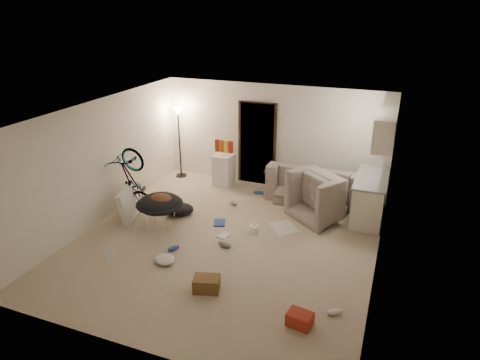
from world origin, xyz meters
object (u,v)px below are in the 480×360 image
at_px(floor_lamp, 179,128).
at_px(drink_case_a, 207,284).
at_px(mini_fridge, 224,170).
at_px(saucer_chair, 160,208).
at_px(kitchen_counter, 369,198).
at_px(tv_box, 130,202).
at_px(bicycle, 134,195).
at_px(drink_case_b, 300,319).
at_px(juicer, 254,229).
at_px(armchair, 328,199).
at_px(sofa, 315,187).

relative_size(floor_lamp, drink_case_a, 4.42).
relative_size(mini_fridge, saucer_chair, 0.82).
distance_m(kitchen_counter, tv_box, 5.05).
height_order(bicycle, drink_case_b, bicycle).
xyz_separation_m(floor_lamp, mini_fridge, (1.27, -0.10, -0.92)).
relative_size(drink_case_a, juicer, 1.60).
bearing_deg(saucer_chair, armchair, 28.48).
xyz_separation_m(kitchen_counter, saucer_chair, (-3.92, -1.90, -0.04)).
distance_m(kitchen_counter, armchair, 0.86).
height_order(tv_box, drink_case_b, tv_box).
height_order(armchair, drink_case_b, armchair).
bearing_deg(floor_lamp, drink_case_b, -45.99).
bearing_deg(armchair, drink_case_b, 132.38).
distance_m(mini_fridge, drink_case_a, 4.33).
distance_m(mini_fridge, drink_case_b, 5.27).
xyz_separation_m(kitchen_counter, drink_case_b, (-0.56, -3.77, -0.34)).
bearing_deg(drink_case_b, drink_case_a, -178.96).
bearing_deg(mini_fridge, tv_box, -113.86).
bearing_deg(armchair, bicycle, 57.66).
height_order(kitchen_counter, juicer, kitchen_counter).
bearing_deg(kitchen_counter, armchair, -164.87).
bearing_deg(juicer, floor_lamp, 141.92).
distance_m(kitchen_counter, sofa, 1.33).
bearing_deg(juicer, saucer_chair, -169.59).
relative_size(mini_fridge, tv_box, 0.77).
bearing_deg(sofa, drink_case_a, 77.95).
bearing_deg(mini_fridge, bicycle, -115.59).
height_order(sofa, drink_case_a, sofa).
distance_m(armchair, saucer_chair, 3.52).
xyz_separation_m(armchair, saucer_chair, (-3.10, -1.68, 0.03)).
relative_size(kitchen_counter, sofa, 0.71).
height_order(kitchen_counter, bicycle, kitchen_counter).
relative_size(kitchen_counter, bicycle, 0.96).
distance_m(drink_case_b, juicer, 2.66).
bearing_deg(kitchen_counter, drink_case_a, -121.07).
distance_m(saucer_chair, drink_case_b, 3.86).
bearing_deg(tv_box, juicer, -11.89).
xyz_separation_m(saucer_chair, juicer, (1.90, 0.35, -0.29)).
distance_m(armchair, drink_case_a, 3.56).
distance_m(saucer_chair, juicer, 1.96).
bearing_deg(kitchen_counter, drink_case_b, -98.39).
height_order(sofa, tv_box, tv_box).
bearing_deg(sofa, mini_fridge, -2.07).
bearing_deg(armchair, mini_fridge, 22.31).
xyz_separation_m(drink_case_b, juicer, (-1.46, 2.22, 0.00)).
height_order(sofa, mini_fridge, mini_fridge).
distance_m(bicycle, mini_fridge, 2.46).
relative_size(bicycle, drink_case_a, 3.82).
xyz_separation_m(sofa, mini_fridge, (-2.31, 0.10, 0.08)).
relative_size(saucer_chair, tv_box, 0.94).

